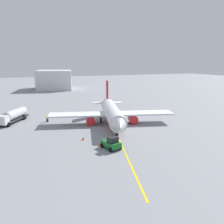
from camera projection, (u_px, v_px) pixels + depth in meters
ground_plane at (112, 124)px, 57.20m from camera, size 400.00×400.00×0.00m
airplane at (112, 113)px, 57.13m from camera, size 28.14×30.44×9.61m
fuel_tanker at (13, 116)px, 58.48m from camera, size 10.82×7.94×3.15m
pushback_tug at (111, 143)px, 40.70m from camera, size 3.95×2.98×2.20m
refueling_worker at (47, 119)px, 59.09m from camera, size 0.63×0.60×1.71m
safety_cone_nose at (100, 145)px, 41.98m from camera, size 0.58×0.58×0.64m
safety_cone_wingtip at (83, 138)px, 45.51m from camera, size 0.55×0.55×0.61m
distant_hangar at (55, 80)px, 131.54m from camera, size 25.96×22.92×10.35m
taxi_line_marking at (112, 124)px, 57.20m from camera, size 63.49×19.17×0.01m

